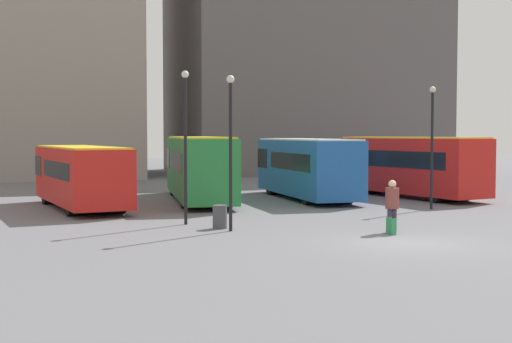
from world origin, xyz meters
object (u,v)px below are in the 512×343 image
at_px(lamp_post_0, 432,137).
at_px(lamp_post_2, 185,135).
at_px(trash_bin, 220,217).
at_px(bus_1, 198,166).
at_px(bus_2, 306,166).
at_px(traveler, 392,201).
at_px(bus_0, 80,175).
at_px(lamp_post_1, 231,139).
at_px(bus_3, 410,165).
at_px(suitcase, 391,226).

xyz_separation_m(lamp_post_0, lamp_post_2, (-11.82, -1.75, 0.12)).
xyz_separation_m(lamp_post_2, trash_bin, (0.90, -1.52, -2.97)).
bearing_deg(trash_bin, bus_1, 79.89).
bearing_deg(bus_2, bus_1, 85.98).
bearing_deg(lamp_post_0, traveler, -131.81).
bearing_deg(bus_0, trash_bin, -162.08).
distance_m(traveler, lamp_post_1, 6.02).
height_order(bus_1, traveler, bus_1).
bearing_deg(lamp_post_2, bus_1, 72.95).
xyz_separation_m(bus_3, suitcase, (-8.17, -12.45, -1.48)).
relative_size(traveler, lamp_post_0, 0.33).
bearing_deg(bus_1, bus_3, -89.90).
relative_size(bus_1, traveler, 6.37).
bearing_deg(lamp_post_0, bus_2, 116.59).
bearing_deg(lamp_post_2, trash_bin, -59.33).
bearing_deg(lamp_post_0, lamp_post_2, -171.57).
height_order(bus_2, lamp_post_1, lamp_post_1).
relative_size(lamp_post_1, trash_bin, 6.43).
bearing_deg(suitcase, bus_2, -7.08).
bearing_deg(bus_3, traveler, 137.33).
relative_size(lamp_post_0, lamp_post_1, 1.02).
distance_m(bus_3, suitcase, 14.96).
relative_size(suitcase, trash_bin, 0.97).
distance_m(bus_2, traveler, 13.08).
relative_size(suitcase, lamp_post_2, 0.14).
height_order(bus_1, lamp_post_2, lamp_post_2).
xyz_separation_m(lamp_post_0, trash_bin, (-10.92, -3.28, -2.85)).
xyz_separation_m(bus_0, lamp_post_2, (3.24, -7.22, 1.85)).
distance_m(bus_1, bus_2, 5.71).
bearing_deg(bus_1, bus_0, 115.77).
distance_m(lamp_post_1, lamp_post_2, 2.58).
relative_size(lamp_post_2, trash_bin, 6.81).
xyz_separation_m(bus_0, lamp_post_0, (15.07, -5.47, 1.73)).
bearing_deg(lamp_post_2, bus_3, 28.13).
height_order(suitcase, lamp_post_2, lamp_post_2).
bearing_deg(bus_3, suitcase, 137.37).
distance_m(traveler, trash_bin, 6.16).
bearing_deg(bus_1, trash_bin, 177.88).
height_order(bus_1, suitcase, bus_1).
xyz_separation_m(traveler, trash_bin, (-5.38, 2.91, -0.66)).
height_order(bus_0, traveler, bus_0).
bearing_deg(bus_2, bus_3, -95.39).
height_order(lamp_post_1, trash_bin, lamp_post_1).
bearing_deg(traveler, bus_2, -6.24).
height_order(traveler, suitcase, traveler).
height_order(traveler, lamp_post_0, lamp_post_0).
relative_size(bus_1, suitcase, 14.16).
relative_size(bus_1, bus_3, 1.16).
bearing_deg(suitcase, lamp_post_1, 66.29).
relative_size(bus_3, suitcase, 12.18).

